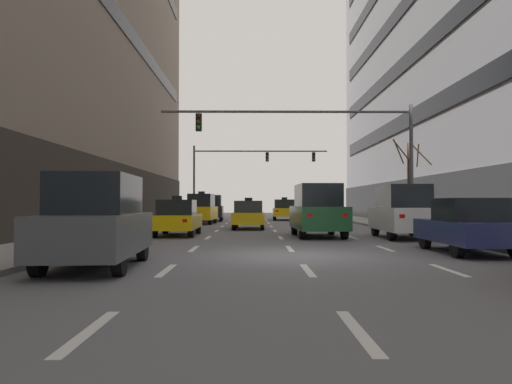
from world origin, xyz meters
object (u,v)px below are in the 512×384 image
object	(u,v)px
taxi_driving_3	(177,218)
taxi_driving_5	(202,209)
car_driving_4	(212,208)
traffic_signal_1	(242,165)
car_driving_1	(318,211)
street_tree_0	(409,180)
traffic_signal_0	(328,138)
car_parked_2	(403,212)
car_parked_1	(467,226)
taxi_driving_6	(284,210)
car_driving_0	(97,221)
taxi_driving_2	(249,215)

from	to	relation	value
taxi_driving_3	taxi_driving_5	distance (m)	12.15
car_driving_4	traffic_signal_1	size ratio (longest dim) A/B	0.36
car_driving_1	street_tree_0	world-z (taller)	street_tree_0
car_driving_1	traffic_signal_0	xyz separation A→B (m)	(0.82, 2.33, 3.44)
car_parked_2	taxi_driving_3	bearing A→B (deg)	169.78
car_driving_4	car_parked_1	xyz separation A→B (m)	(9.47, -25.63, -0.25)
street_tree_0	car_driving_1	bearing A→B (deg)	-137.04
taxi_driving_5	taxi_driving_6	distance (m)	10.01
car_driving_4	car_parked_2	bearing A→B (deg)	-64.21
car_parked_1	street_tree_0	distance (m)	12.63
car_driving_1	taxi_driving_6	distance (m)	20.70
car_driving_0	taxi_driving_2	distance (m)	16.84
taxi_driving_6	street_tree_0	size ratio (longest dim) A/B	0.97
taxi_driving_5	taxi_driving_6	world-z (taller)	taxi_driving_5
taxi_driving_6	street_tree_0	xyz separation A→B (m)	(5.74, -15.42, 1.81)
car_driving_1	traffic_signal_0	bearing A→B (deg)	70.71
taxi_driving_3	traffic_signal_1	xyz separation A→B (m)	(2.41, 22.74, 4.14)
car_parked_1	traffic_signal_1	xyz separation A→B (m)	(-7.11, 30.48, 4.15)
traffic_signal_0	street_tree_0	world-z (taller)	traffic_signal_0
car_driving_1	taxi_driving_5	bearing A→B (deg)	116.12
traffic_signal_1	taxi_driving_2	bearing A→B (deg)	-87.60
taxi_driving_6	car_parked_1	size ratio (longest dim) A/B	1.10
car_driving_4	car_parked_2	size ratio (longest dim) A/B	0.95
car_parked_1	car_driving_1	bearing A→B (deg)	115.82
taxi_driving_2	car_driving_4	distance (m)	12.61
taxi_driving_5	street_tree_0	xyz separation A→B (m)	(12.00, -7.61, 1.64)
taxi_driving_3	street_tree_0	world-z (taller)	street_tree_0
car_driving_4	taxi_driving_6	world-z (taller)	car_driving_4
car_driving_1	street_tree_0	distance (m)	7.91
car_driving_0	taxi_driving_5	xyz separation A→B (m)	(-0.03, 22.99, -0.00)
car_driving_0	taxi_driving_2	world-z (taller)	car_driving_0
car_driving_0	car_driving_1	size ratio (longest dim) A/B	0.93
car_driving_1	taxi_driving_6	bearing A→B (deg)	90.17
taxi_driving_2	traffic_signal_1	bearing A→B (deg)	92.40
car_parked_2	traffic_signal_1	xyz separation A→B (m)	(-7.11, 24.46, 3.84)
traffic_signal_0	street_tree_0	xyz separation A→B (m)	(4.86, 2.95, -1.89)
taxi_driving_2	traffic_signal_0	world-z (taller)	traffic_signal_0
traffic_signal_0	taxi_driving_5	bearing A→B (deg)	124.06
car_parked_2	car_parked_1	bearing A→B (deg)	-90.01
car_driving_0	car_driving_1	bearing A→B (deg)	58.06
taxi_driving_5	street_tree_0	world-z (taller)	street_tree_0
taxi_driving_3	taxi_driving_5	size ratio (longest dim) A/B	0.97
car_driving_4	traffic_signal_1	distance (m)	6.65
car_parked_2	taxi_driving_5	bearing A→B (deg)	124.99
car_parked_1	car_parked_2	bearing A→B (deg)	89.99
car_parked_2	car_driving_4	bearing A→B (deg)	115.79
traffic_signal_0	traffic_signal_1	xyz separation A→B (m)	(-4.55, 21.16, 0.37)
taxi_driving_3	taxi_driving_5	bearing A→B (deg)	90.83
car_driving_4	traffic_signal_0	distance (m)	18.06
taxi_driving_2	taxi_driving_6	xyz separation A→B (m)	(2.96, 14.28, 0.08)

